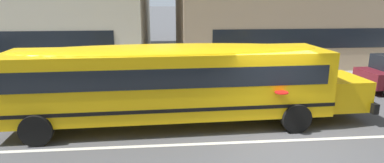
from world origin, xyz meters
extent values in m
plane|color=#4C4C4F|center=(0.00, 0.00, 0.00)|extent=(400.00, 400.00, 0.00)
cube|color=gray|center=(0.00, 7.50, 0.01)|extent=(120.00, 3.00, 0.01)
cube|color=silver|center=(0.00, 0.00, 0.00)|extent=(110.00, 0.16, 0.01)
cube|color=yellow|center=(-3.17, 1.62, 1.48)|extent=(10.22, 2.61, 2.03)
cube|color=yellow|center=(2.64, 1.79, 0.97)|extent=(1.53, 1.98, 1.02)
cube|color=black|center=(3.38, 1.81, 0.63)|extent=(0.25, 2.31, 0.33)
cube|color=black|center=(-8.32, 1.46, 0.63)|extent=(0.25, 2.31, 0.33)
cube|color=black|center=(-3.17, 1.62, 1.84)|extent=(9.61, 2.63, 0.59)
cube|color=black|center=(-3.17, 1.62, 0.88)|extent=(10.24, 2.64, 0.11)
ellipsoid|color=yellow|center=(-3.17, 1.62, 2.49)|extent=(9.81, 2.41, 0.33)
cylinder|color=red|center=(0.11, 0.39, 1.38)|extent=(0.42, 0.42, 0.03)
cylinder|color=black|center=(0.65, 2.89, 0.46)|extent=(0.93, 0.29, 0.92)
cylinder|color=black|center=(0.72, 0.58, 0.46)|extent=(0.93, 0.29, 0.92)
cylinder|color=black|center=(-7.07, 2.66, 0.46)|extent=(0.93, 0.29, 0.92)
cylinder|color=black|center=(-7.00, 0.35, 0.46)|extent=(0.93, 0.29, 0.92)
cylinder|color=black|center=(6.14, 5.49, 0.30)|extent=(0.61, 0.21, 0.60)
cube|color=black|center=(7.61, 8.98, 1.92)|extent=(16.48, 0.04, 1.10)
camera|label=1|loc=(-3.39, -8.50, 4.05)|focal=30.11mm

